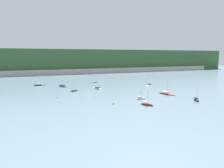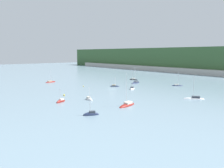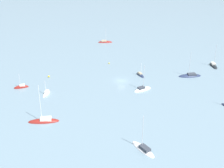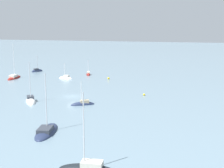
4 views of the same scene
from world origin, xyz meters
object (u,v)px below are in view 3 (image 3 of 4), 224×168
Objects in this scene: sailboat_2 at (142,90)px; sailboat_9 at (21,87)px; sailboat_7 at (44,121)px; sailboat_10 at (46,94)px; mooring_buoy_1 at (49,76)px; sailboat_0 at (140,75)px; sailboat_1 at (143,149)px; sailboat_3 at (213,66)px; sailboat_6 at (190,76)px; sailboat_4 at (105,42)px; mooring_buoy_0 at (109,63)px.

sailboat_2 reaches higher than sailboat_9.
sailboat_2 is 36.27m from sailboat_7.
sailboat_10 is 14.26m from mooring_buoy_1.
sailboat_0 is 46.02m from sailboat_1.
sailboat_7 reaches higher than sailboat_10.
sailboat_6 reaches higher than sailboat_3.
sailboat_9 reaches higher than mooring_buoy_1.
sailboat_2 is 1.67× the size of sailboat_10.
sailboat_7 is at bearing -104.59° from sailboat_4.
sailboat_2 is at bearing 32.93° from mooring_buoy_0.
sailboat_4 reaches higher than mooring_buoy_0.
sailboat_3 is 68.56m from sailboat_10.
sailboat_1 reaches higher than sailboat_4.
sailboat_9 reaches higher than sailboat_0.
mooring_buoy_0 is at bearing 85.11° from sailboat_2.
sailboat_10 is at bearing 14.81° from mooring_buoy_1.
sailboat_2 is 32.73m from sailboat_10.
sailboat_2 is at bearing -39.30° from sailboat_1.
sailboat_3 is 20.12× the size of mooring_buoy_0.
sailboat_3 is 76.21m from sailboat_9.
sailboat_9 is at bearing -33.69° from mooring_buoy_1.
sailboat_1 is 0.99× the size of sailboat_2.
sailboat_2 is at bearing -56.11° from sailboat_3.
sailboat_7 is at bearing -68.97° from sailboat_0.
mooring_buoy_1 is at bearing -81.88° from sailboat_3.
sailboat_3 is (-26.09, 27.92, 0.02)m from sailboat_2.
mooring_buoy_0 is (28.79, 6.08, 0.16)m from sailboat_4.
sailboat_6 is at bearing 74.96° from mooring_buoy_0.
sailboat_3 reaches higher than sailboat_10.
sailboat_0 is 12.48m from sailboat_2.
sailboat_7 is at bearing 29.80° from sailboat_1.
sailboat_2 is at bearing 109.81° from sailboat_10.
sailboat_9 is (18.04, -59.63, -0.00)m from sailboat_6.
sailboat_7 is at bearing -176.09° from sailboat_2.
mooring_buoy_1 is (-13.79, -3.64, 0.24)m from sailboat_10.
sailboat_10 is (59.25, -10.90, 0.00)m from sailboat_4.
sailboat_1 is 30.22m from sailboat_7.
sailboat_1 is at bearing -30.10° from sailboat_0.
sailboat_6 is at bearing 1.63° from sailboat_2.
sailboat_2 is at bearing 159.48° from sailboat_9.
sailboat_6 is 53.53m from mooring_buoy_1.
mooring_buoy_0 is (-23.01, -14.90, 0.15)m from sailboat_2.
mooring_buoy_1 is (-6.34, -35.52, 0.23)m from sailboat_2.
sailboat_4 is 0.66× the size of sailboat_7.
mooring_buoy_1 is at bearing -87.06° from sailboat_7.
sailboat_1 reaches higher than mooring_buoy_0.
sailboat_1 is 53.04m from sailboat_9.
sailboat_7 is at bearing 22.71° from sailboat_10.
sailboat_0 is 0.95× the size of sailboat_9.
sailboat_0 reaches higher than mooring_buoy_0.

